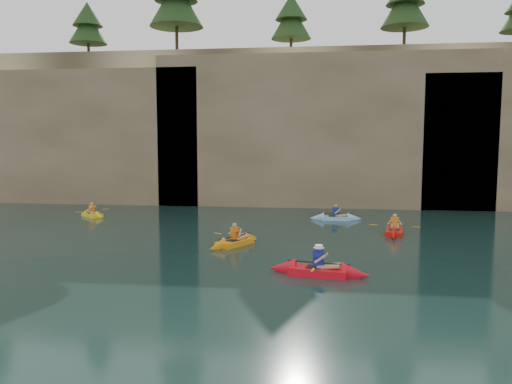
# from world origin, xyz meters

# --- Properties ---
(ground) EXTENTS (160.00, 160.00, 0.00)m
(ground) POSITION_xyz_m (0.00, 0.00, 0.00)
(ground) COLOR black
(ground) RESTS_ON ground
(cliff) EXTENTS (70.00, 16.00, 12.00)m
(cliff) POSITION_xyz_m (0.00, 30.00, 6.00)
(cliff) COLOR tan
(cliff) RESTS_ON ground
(cliff_slab_west) EXTENTS (26.00, 2.40, 10.56)m
(cliff_slab_west) POSITION_xyz_m (-20.00, 22.60, 5.28)
(cliff_slab_west) COLOR #98795C
(cliff_slab_west) RESTS_ON ground
(cliff_slab_center) EXTENTS (24.00, 2.40, 11.40)m
(cliff_slab_center) POSITION_xyz_m (2.00, 22.60, 5.70)
(cliff_slab_center) COLOR #98795C
(cliff_slab_center) RESTS_ON ground
(sea_cave_west) EXTENTS (4.50, 1.00, 4.00)m
(sea_cave_west) POSITION_xyz_m (-18.00, 21.95, 2.00)
(sea_cave_west) COLOR black
(sea_cave_west) RESTS_ON ground
(sea_cave_center) EXTENTS (3.50, 1.00, 3.20)m
(sea_cave_center) POSITION_xyz_m (-4.00, 21.95, 1.60)
(sea_cave_center) COLOR black
(sea_cave_center) RESTS_ON ground
(sea_cave_east) EXTENTS (5.00, 1.00, 4.50)m
(sea_cave_east) POSITION_xyz_m (10.00, 21.95, 2.25)
(sea_cave_east) COLOR black
(sea_cave_east) RESTS_ON ground
(main_kayaker) EXTENTS (3.82, 2.49, 1.39)m
(main_kayaker) POSITION_xyz_m (1.86, 3.61, 0.18)
(main_kayaker) COLOR red
(main_kayaker) RESTS_ON ground
(kayaker_orange) EXTENTS (2.45, 3.35, 1.31)m
(kayaker_orange) POSITION_xyz_m (-2.04, 8.34, 0.16)
(kayaker_orange) COLOR orange
(kayaker_orange) RESTS_ON ground
(kayaker_red_far) EXTENTS (2.56, 3.69, 1.33)m
(kayaker_red_far) POSITION_xyz_m (5.83, 12.15, 0.16)
(kayaker_red_far) COLOR red
(kayaker_red_far) RESTS_ON ground
(kayaker_yellow) EXTENTS (2.61, 2.27, 1.14)m
(kayaker_yellow) POSITION_xyz_m (-12.59, 15.80, 0.14)
(kayaker_yellow) COLOR yellow
(kayaker_yellow) RESTS_ON ground
(kayaker_ltblue_mid) EXTENTS (3.17, 2.36, 1.20)m
(kayaker_ltblue_mid) POSITION_xyz_m (2.91, 16.36, 0.15)
(kayaker_ltblue_mid) COLOR #96CAFC
(kayaker_ltblue_mid) RESTS_ON ground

